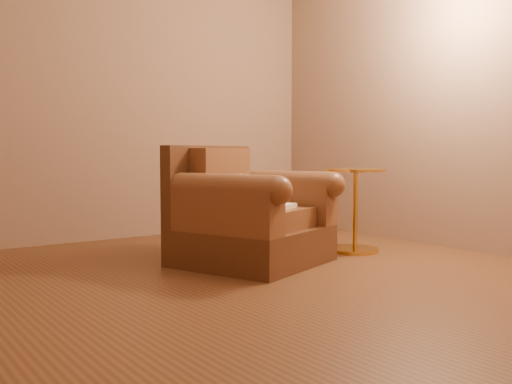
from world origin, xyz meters
TOP-DOWN VIEW (x-y plane):
  - floor at (0.00, 0.00)m, footprint 4.00×4.00m
  - armchair at (0.33, 0.45)m, footprint 1.12×1.10m
  - teddy_bear at (0.34, 0.52)m, footprint 0.17×0.19m
  - guidebook at (0.40, 0.25)m, footprint 0.42×0.37m
  - side_table at (1.24, 0.32)m, footprint 0.45×0.45m

SIDE VIEW (x-z plane):
  - floor at x=0.00m, z-range 0.00..0.00m
  - armchair at x=0.33m, z-range -0.09..0.71m
  - side_table at x=1.24m, z-range 0.02..0.65m
  - guidebook at x=0.40m, z-range 0.38..0.41m
  - teddy_bear at x=0.34m, z-range 0.35..0.58m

